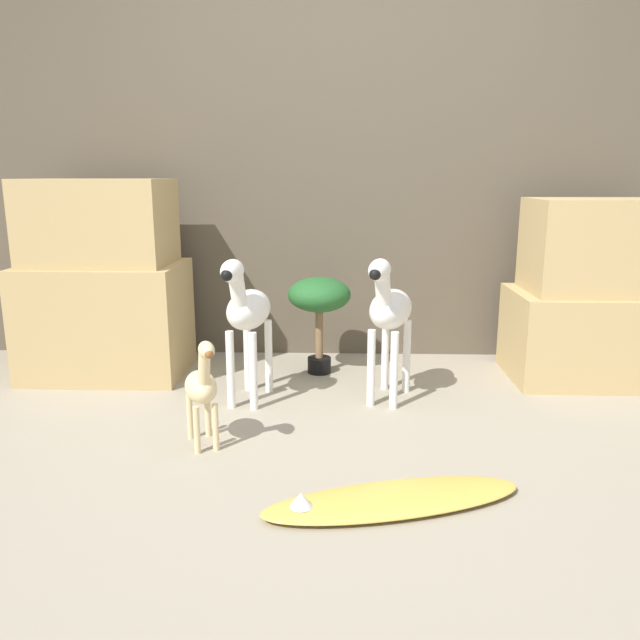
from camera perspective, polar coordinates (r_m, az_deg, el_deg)
The scene contains 9 objects.
ground_plane at distance 2.60m, azimuth 2.51°, elevation -12.69°, with size 14.00×14.00×0.00m, color #9E937F.
wall_back at distance 3.95m, azimuth 2.43°, elevation 12.62°, with size 6.40×0.08×2.20m.
rock_pillar_left at distance 3.75m, azimuth -19.14°, elevation 3.00°, with size 0.88×0.60×1.11m.
rock_pillar_right at distance 3.79m, azimuth 23.73°, elevation 1.79°, with size 0.88×0.60×1.01m.
zebra_right at distance 3.13m, azimuth 6.34°, elevation 0.82°, with size 0.31×0.52×0.76m.
zebra_left at distance 3.12m, azimuth -6.70°, elevation 0.77°, with size 0.26×0.53×0.76m.
giraffe_figurine at distance 2.67m, azimuth -10.75°, elevation -5.92°, with size 0.22×0.34×0.50m.
potted_palm_front at distance 3.57m, azimuth -0.07°, elevation 1.88°, with size 0.36×0.36×0.57m.
surfboard at distance 2.29m, azimuth 6.52°, elevation -15.97°, with size 0.98×0.51×0.09m.
Camera 1 is at (-0.03, -2.34, 1.13)m, focal length 35.00 mm.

